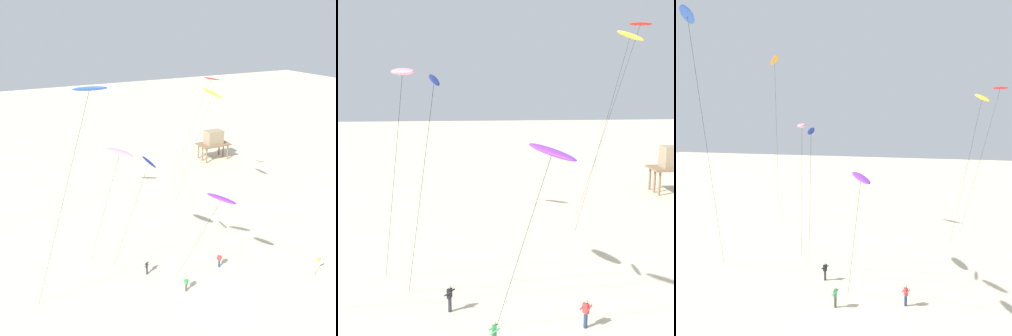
% 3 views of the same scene
% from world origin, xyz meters
% --- Properties ---
extents(ground_plane, '(260.00, 260.00, 0.00)m').
position_xyz_m(ground_plane, '(0.00, 0.00, 0.00)').
color(ground_plane, beige).
extents(kite_navy, '(2.80, 5.77, 13.88)m').
position_xyz_m(kite_navy, '(-4.73, 5.18, 13.09)').
color(kite_navy, navy).
rests_on(kite_navy, ground).
extents(kite_yellow, '(3.41, 6.49, 17.32)m').
position_xyz_m(kite_yellow, '(8.95, 16.00, 16.54)').
color(kite_yellow, yellow).
rests_on(kite_yellow, ground).
extents(kite_blue, '(5.28, 9.81, 21.74)m').
position_xyz_m(kite_blue, '(-11.21, -0.73, 21.12)').
color(kite_blue, blue).
rests_on(kite_blue, ground).
extents(kite_purple, '(3.27, 5.65, 10.82)m').
position_xyz_m(kite_purple, '(0.51, 1.06, 10.40)').
color(kite_purple, purple).
rests_on(kite_purple, ground).
extents(kite_red, '(4.06, 7.52, 18.11)m').
position_xyz_m(kite_red, '(10.88, 19.52, 17.40)').
color(kite_red, red).
rests_on(kite_red, ground).
extents(kite_pink, '(3.46, 6.45, 14.18)m').
position_xyz_m(kite_pink, '(-6.53, 7.47, 13.85)').
color(kite_pink, pink).
rests_on(kite_pink, ground).
extents(kite_flyer_nearest, '(0.57, 0.59, 1.67)m').
position_xyz_m(kite_flyer_nearest, '(-1.90, 2.80, 0.89)').
color(kite_flyer_nearest, '#4C4738').
rests_on(kite_flyer_nearest, ground).
extents(kite_flyer_middle, '(0.69, 0.70, 1.67)m').
position_xyz_m(kite_flyer_middle, '(-4.28, 7.03, 0.89)').
color(kite_flyer_middle, '#33333D').
rests_on(kite_flyer_middle, ground).
extents(kite_flyer_furthest, '(0.72, 0.72, 1.67)m').
position_xyz_m(kite_flyer_furthest, '(3.25, 4.61, 0.89)').
color(kite_flyer_furthest, navy).
rests_on(kite_flyer_furthest, ground).
extents(stilt_house, '(5.92, 3.65, 5.62)m').
position_xyz_m(stilt_house, '(21.56, 33.93, 3.90)').
color(stilt_house, '#846647').
rests_on(stilt_house, ground).
extents(marker_flag, '(0.56, 0.05, 2.10)m').
position_xyz_m(marker_flag, '(11.62, -1.19, 1.49)').
color(marker_flag, gray).
rests_on(marker_flag, ground).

